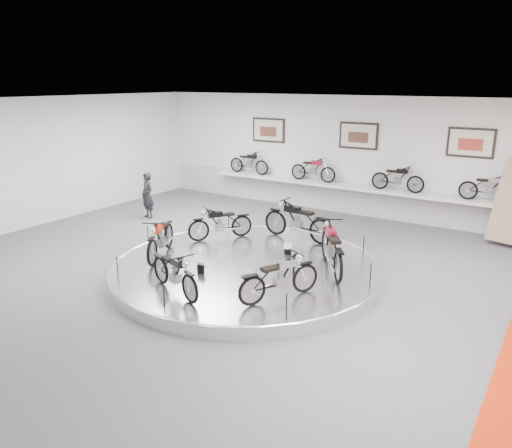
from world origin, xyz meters
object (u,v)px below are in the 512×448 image
Objects in this scene: bike_b at (298,221)px; visitor at (147,196)px; bike_c at (220,223)px; bike_e at (175,272)px; shelf at (353,187)px; bike_f at (279,277)px; display_platform at (247,269)px; bike_a at (332,247)px; bike_d at (160,237)px.

bike_b is 5.78m from visitor.
bike_e is at bearing 57.50° from bike_c.
bike_f reaches higher than shelf.
bike_e is (1.38, -3.38, 0.00)m from bike_c.
bike_a is (1.86, 0.70, 0.70)m from display_platform.
shelf is 7.13× the size of bike_e.
display_platform is 2.27m from bike_d.
bike_e is (-2.14, -2.88, -0.09)m from bike_a.
bike_d is 1.08× the size of visitor.
shelf is 6.63× the size of bike_d.
bike_c is 0.98× the size of bike_f.
bike_b is at bearing 15.74° from visitor.
visitor is (-7.30, 3.75, 0.01)m from bike_f.
bike_e is at bearing 107.88° from bike_a.
visitor is at bearing 41.20° from bike_a.
display_platform is at bearing 90.76° from bike_b.
bike_d is (-3.91, -1.42, -0.06)m from bike_a.
bike_b is 1.18× the size of visitor.
bike_e is at bearing 24.62° from bike_d.
bike_a is 1.21× the size of bike_c.
bike_b is at bearing 156.65° from bike_c.
bike_c is 4.19m from visitor.
shelf is 7.42m from bike_d.
bike_a is 3.56m from bike_c.
bike_a reaches higher than shelf.
bike_f is at bearing 116.97° from bike_b.
display_platform is 2.18m from bike_f.
bike_a is 2.35m from bike_b.
bike_d is 3.74m from bike_f.
bike_d reaches higher than shelf.
visitor is at bearing 2.11° from bike_b.
bike_a is 1.21× the size of bike_e.
display_platform is at bearing 89.56° from bike_c.
bike_e is at bearing 88.71° from bike_b.
bike_e reaches higher than shelf.
visitor is at bearing 89.16° from bike_f.
shelf is at bearing 52.34° from visitor.
bike_c is at bearing 46.39° from bike_a.
bike_b is 3.88m from bike_f.
bike_a is at bearing 141.34° from bike_b.
bike_a is 1.12× the size of bike_d.
bike_c is (-1.66, 1.20, 0.60)m from display_platform.
bike_c is at bearing 79.52° from bike_f.
bike_f is at bearing 45.11° from bike_e.
shelf is 8.59m from bike_e.
display_platform is 2.39m from bike_b.
bike_c is 4.14m from bike_f.
bike_d is 4.82m from visitor.
bike_f is (1.65, -1.28, 0.61)m from display_platform.
bike_c is 3.65m from bike_e.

